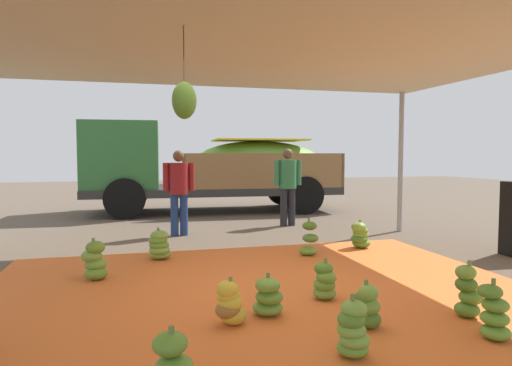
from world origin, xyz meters
The scene contains 17 objects.
ground_plane centered at (0.00, 3.00, 0.00)m, with size 40.00×40.00×0.00m, color brown.
tarp_orange centered at (0.00, 0.00, 0.01)m, with size 6.33×5.01×0.01m, color orange.
tent_canopy centered at (-0.01, -0.09, 2.80)m, with size 8.00×7.00×2.88m.
banana_bunch_1 centered at (0.61, -1.21, 0.20)m, with size 0.35×0.35×0.44m.
banana_bunch_2 centered at (-1.91, 1.08, 0.24)m, with size 0.39×0.41×0.53m.
banana_bunch_3 centered at (1.19, 1.67, 0.25)m, with size 0.41×0.39×0.58m.
banana_bunch_4 centered at (1.69, -1.21, 0.24)m, with size 0.33×0.31×0.55m.
banana_bunch_5 centered at (-1.08, 1.96, 0.21)m, with size 0.43×0.45×0.48m.
banana_bunch_7 centered at (0.56, -0.37, 0.20)m, with size 0.33×0.34×0.45m.
banana_bunch_8 centered at (-0.17, -0.70, 0.18)m, with size 0.35×0.37×0.42m.
banana_bunch_9 centered at (2.21, 1.96, 0.22)m, with size 0.43×0.40×0.48m.
banana_bunch_11 centered at (1.54, -1.71, 0.22)m, with size 0.32×0.33×0.52m.
banana_bunch_12 centered at (-0.58, -0.84, 0.21)m, with size 0.36×0.32×0.45m.
banana_bunch_13 centered at (0.21, -1.73, 0.22)m, with size 0.30×0.32×0.50m.
cargo_truck_main centered at (0.46, 7.47, 1.25)m, with size 6.82×2.72×2.40m.
worker_0 centered at (1.81, 4.56, 0.99)m, with size 0.62×0.38×1.70m.
worker_1 centered at (-0.61, 3.95, 0.96)m, with size 0.60×0.37×1.65m.
Camera 1 is at (-1.37, -4.83, 1.58)m, focal length 31.71 mm.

